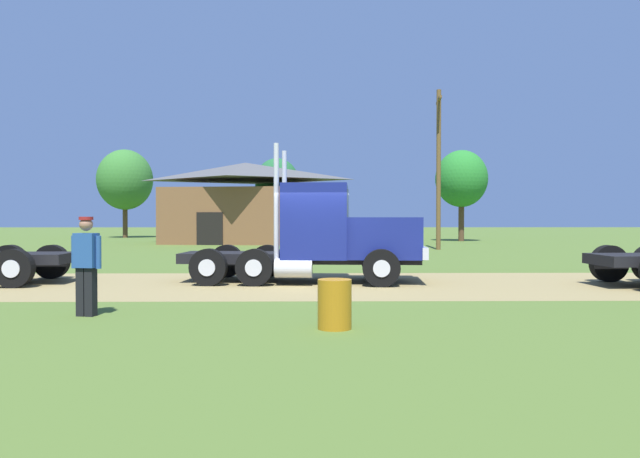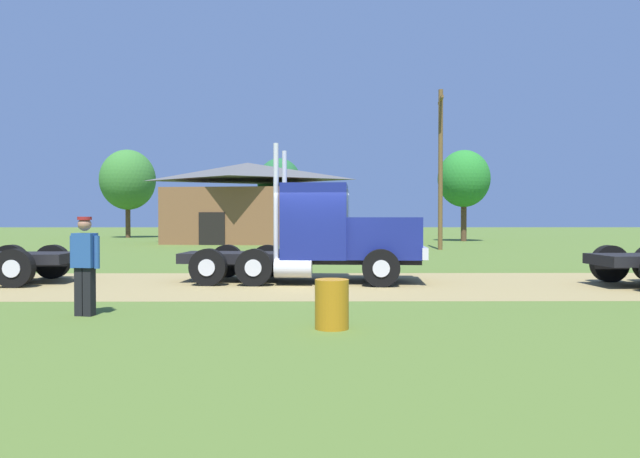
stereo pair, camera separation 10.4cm
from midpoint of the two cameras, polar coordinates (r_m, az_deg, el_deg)
The scene contains 10 objects.
ground_plane at distance 16.51m, azimuth -0.32°, elevation -5.28°, with size 200.00×200.00×0.00m, color #4E6728.
dirt_track at distance 16.51m, azimuth -0.32°, elevation -5.27°, with size 120.00×6.68×0.01m, color olive.
truck_foreground_white at distance 17.08m, azimuth 0.56°, elevation -0.66°, with size 6.99×3.07×3.84m.
visitor_by_barrel at distance 12.00m, azimuth -21.48°, elevation -2.88°, with size 0.59×0.34×1.85m.
steel_barrel at distance 9.96m, azimuth 1.09°, elevation -7.12°, with size 0.56×0.56×0.81m, color #B27214.
shed_building at distance 43.89m, azimuth -7.14°, elevation 2.33°, with size 12.06×8.68×5.81m.
utility_pole_near at distance 35.25m, azimuth 11.08°, elevation 5.94°, with size 0.40×2.20×9.15m.
tree_left at distance 58.22m, azimuth -18.03°, elevation 4.45°, with size 5.02×5.02×8.09m.
tree_mid at distance 49.30m, azimuth -4.16°, elevation 4.37°, with size 3.59×3.59×6.69m.
tree_right at distance 48.42m, azimuth 13.18°, elevation 4.63°, with size 4.04×4.04×7.11m.
Camera 1 is at (-0.20, -16.41, 1.82)m, focal length 33.80 mm.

